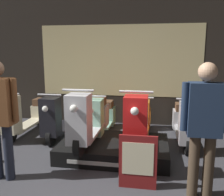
# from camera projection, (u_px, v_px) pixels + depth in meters

# --- Properties ---
(ground_plane) EXTENTS (30.00, 30.00, 0.00)m
(ground_plane) POSITION_uv_depth(u_px,v_px,m) (85.00, 189.00, 3.27)
(ground_plane) COLOR #38383D
(shop_wall_back) EXTENTS (7.07, 0.09, 3.20)m
(shop_wall_back) POSITION_uv_depth(u_px,v_px,m) (120.00, 59.00, 6.03)
(shop_wall_back) COLOR #28231E
(shop_wall_back) RESTS_ON ground_plane
(display_platform) EXTENTS (1.83, 1.19, 0.26)m
(display_platform) POSITION_uv_depth(u_px,v_px,m) (114.00, 149.00, 4.30)
(display_platform) COLOR black
(display_platform) RESTS_ON ground_plane
(scooter_display_left) EXTENTS (0.46, 1.80, 1.00)m
(scooter_display_left) POSITION_uv_depth(u_px,v_px,m) (90.00, 119.00, 4.23)
(scooter_display_left) COLOR black
(scooter_display_left) RESTS_ON display_platform
(scooter_display_right) EXTENTS (0.46, 1.80, 1.00)m
(scooter_display_right) POSITION_uv_depth(u_px,v_px,m) (138.00, 121.00, 4.10)
(scooter_display_right) COLOR black
(scooter_display_right) RESTS_ON display_platform
(scooter_backrow_0) EXTENTS (0.46, 1.80, 1.00)m
(scooter_backrow_0) POSITION_uv_depth(u_px,v_px,m) (26.00, 115.00, 5.48)
(scooter_backrow_0) COLOR black
(scooter_backrow_0) RESTS_ON ground_plane
(scooter_backrow_1) EXTENTS (0.46, 1.80, 1.00)m
(scooter_backrow_1) POSITION_uv_depth(u_px,v_px,m) (63.00, 117.00, 5.34)
(scooter_backrow_1) COLOR black
(scooter_backrow_1) RESTS_ON ground_plane
(scooter_backrow_2) EXTENTS (0.46, 1.80, 1.00)m
(scooter_backrow_2) POSITION_uv_depth(u_px,v_px,m) (101.00, 119.00, 5.20)
(scooter_backrow_2) COLOR black
(scooter_backrow_2) RESTS_ON ground_plane
(scooter_backrow_3) EXTENTS (0.46, 1.80, 1.00)m
(scooter_backrow_3) POSITION_uv_depth(u_px,v_px,m) (142.00, 121.00, 5.06)
(scooter_backrow_3) COLOR black
(scooter_backrow_3) RESTS_ON ground_plane
(scooter_backrow_4) EXTENTS (0.46, 1.80, 1.00)m
(scooter_backrow_4) POSITION_uv_depth(u_px,v_px,m) (184.00, 123.00, 4.92)
(scooter_backrow_4) COLOR black
(scooter_backrow_4) RESTS_ON ground_plane
(person_right_browsing) EXTENTS (0.55, 0.22, 1.67)m
(person_right_browsing) POSITION_uv_depth(u_px,v_px,m) (204.00, 122.00, 2.94)
(person_right_browsing) COLOR #473828
(person_right_browsing) RESTS_ON ground_plane
(price_sign_board) EXTENTS (0.49, 0.04, 0.73)m
(price_sign_board) POSITION_uv_depth(u_px,v_px,m) (138.00, 162.00, 3.24)
(price_sign_board) COLOR maroon
(price_sign_board) RESTS_ON ground_plane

